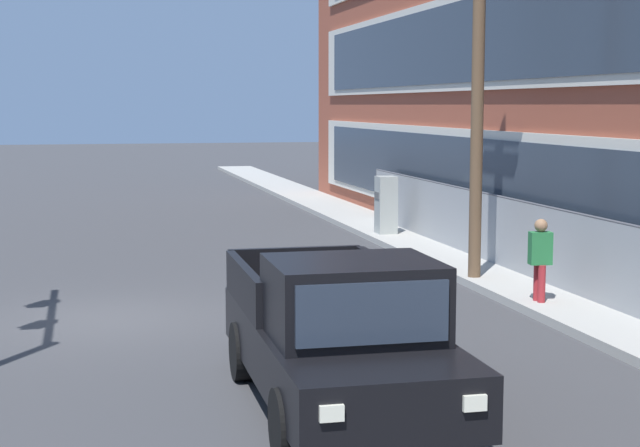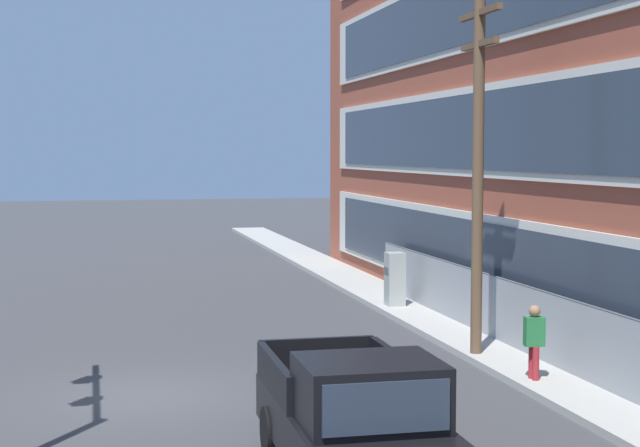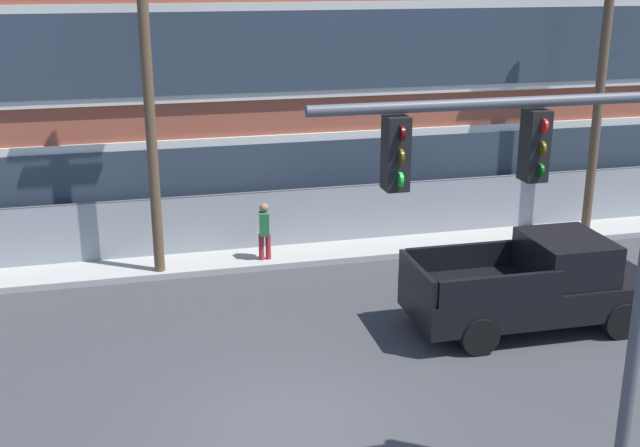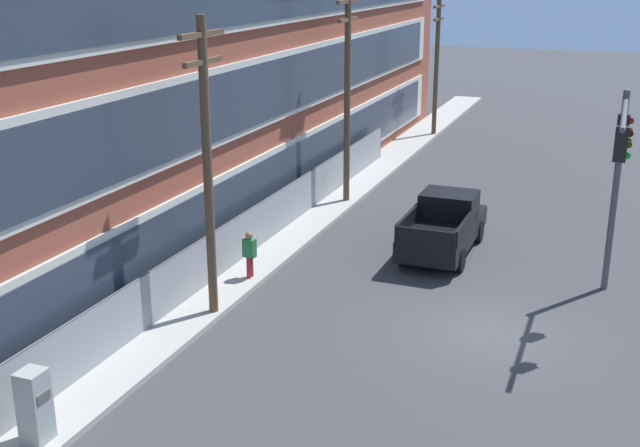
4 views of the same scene
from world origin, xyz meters
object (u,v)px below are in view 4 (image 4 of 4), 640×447
Objects in this scene: utility_pole_midblock at (347,89)px; utility_pole_far_east at (437,61)px; pickup_truck_black at (444,226)px; pedestrian_near_cabinet at (250,253)px; electrical_cabinet at (35,409)px; traffic_signal_mast at (619,162)px; utility_pole_near_corner at (207,159)px.

utility_pole_far_east is at bearing -0.87° from utility_pole_midblock.
pedestrian_near_cabinet is at bearing 134.47° from pickup_truck_black.
utility_pole_midblock is 1.11× the size of utility_pole_far_east.
pickup_truck_black is at bearing -19.43° from electrical_cabinet.
traffic_signal_mast is 0.78× the size of utility_pole_far_east.
utility_pole_far_east is at bearing 24.95° from traffic_signal_mast.
utility_pole_near_corner is at bearing -176.79° from pedestrian_near_cabinet.
utility_pole_far_east is 34.48m from electrical_cabinet.
traffic_signal_mast is at bearing -118.05° from pickup_truck_black.
utility_pole_midblock is at bearing 55.46° from traffic_signal_mast.
utility_pole_near_corner is 4.77× the size of electrical_cabinet.
traffic_signal_mast is 3.67× the size of pedestrian_near_cabinet.
pickup_truck_black is 0.64× the size of utility_pole_near_corner.
utility_pole_far_east is (15.01, -0.23, -0.46)m from utility_pole_midblock.
utility_pole_near_corner is at bearing 147.34° from pickup_truck_black.
pedestrian_near_cabinet is at bearing 3.21° from utility_pole_near_corner.
electrical_cabinet is at bearing 160.57° from pickup_truck_black.
utility_pole_midblock is (7.30, 10.60, 0.49)m from traffic_signal_mast.
electrical_cabinet is at bearing 138.22° from traffic_signal_mast.
electrical_cabinet is (-14.90, 5.26, -0.06)m from pickup_truck_black.
traffic_signal_mast is 16.45m from electrical_cabinet.
traffic_signal_mast is at bearing -155.05° from utility_pole_far_east.
pickup_truck_black is 20.30m from utility_pole_far_east.
utility_pole_near_corner is 27.13m from utility_pole_far_east.
traffic_signal_mast is 3.50× the size of electrical_cabinet.
utility_pole_midblock reaches higher than pickup_truck_black.
electrical_cabinet is at bearing 179.66° from utility_pole_midblock.
utility_pole_midblock is at bearing -0.34° from electrical_cabinet.
traffic_signal_mast reaches higher than pickup_truck_black.
electrical_cabinet reaches higher than pedestrian_near_cabinet.
pedestrian_near_cabinet is (-2.11, 10.57, -3.38)m from traffic_signal_mast.
pickup_truck_black is 0.62× the size of utility_pole_midblock.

